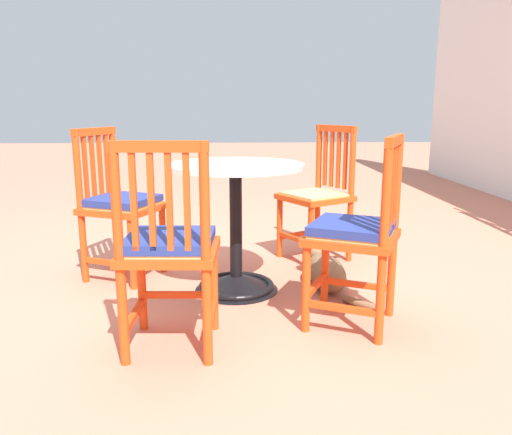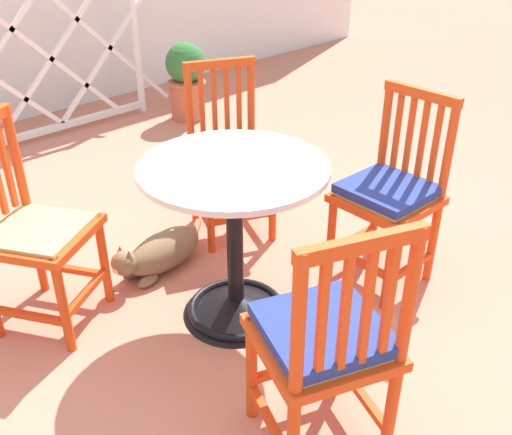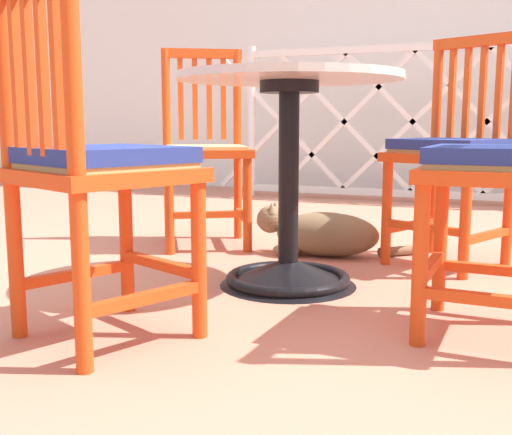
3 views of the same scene
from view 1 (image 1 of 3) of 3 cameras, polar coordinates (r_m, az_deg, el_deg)
ground_plane at (r=3.06m, az=-4.28°, el=-7.37°), size 24.00×24.00×0.00m
cafe_table at (r=2.87m, az=-2.26°, el=-2.79°), size 0.76×0.76×0.73m
orange_chair_near_fence at (r=3.47m, az=7.04°, el=2.33°), size 0.55×0.55×0.91m
orange_chair_tucked_in at (r=3.17m, az=-15.16°, el=1.28°), size 0.53×0.53×0.91m
orange_chair_facing_out at (r=2.16m, az=-9.77°, el=-3.57°), size 0.42×0.42×0.91m
orange_chair_at_corner at (r=2.42m, az=11.30°, el=-1.92°), size 0.53×0.53×0.91m
tabby_cat at (r=3.01m, az=7.74°, el=-5.93°), size 0.71×0.34×0.23m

